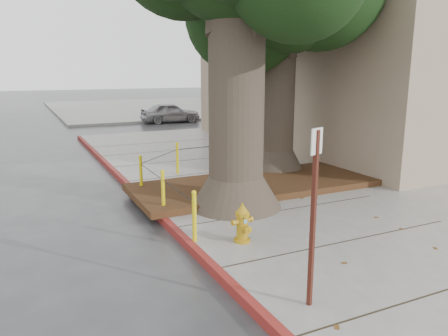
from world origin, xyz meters
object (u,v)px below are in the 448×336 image
at_px(fire_hydrant, 242,223).
at_px(car_silver, 170,112).
at_px(signpost, 314,209).
at_px(car_red, 255,111).

relative_size(fire_hydrant, car_silver, 0.20).
bearing_deg(signpost, car_silver, 55.06).
distance_m(signpost, car_red, 22.75).
height_order(signpost, car_silver, signpost).
bearing_deg(car_silver, car_red, -102.50).
bearing_deg(car_red, fire_hydrant, 153.96).
height_order(signpost, car_red, signpost).
xyz_separation_m(car_silver, car_red, (5.22, -1.29, -0.01)).
height_order(fire_hydrant, car_red, car_red).
xyz_separation_m(fire_hydrant, car_silver, (5.15, 19.12, 0.11)).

